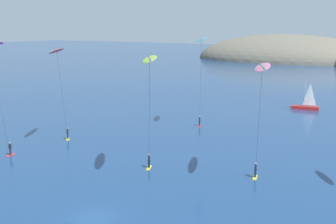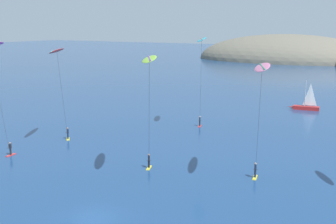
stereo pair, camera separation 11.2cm
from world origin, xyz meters
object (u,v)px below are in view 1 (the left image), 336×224
kitesurfer_lime (150,67)px  kitesurfer_cyan (201,47)px  sailboat_near (304,106)px  kitesurfer_pink (262,75)px  kitesurfer_red (58,58)px

kitesurfer_lime → kitesurfer_cyan: size_ratio=0.92×
sailboat_near → kitesurfer_pink: kitesurfer_pink is taller
sailboat_near → kitesurfer_lime: 48.53m
kitesurfer_red → kitesurfer_pink: 27.54m
sailboat_near → kitesurfer_pink: bearing=-84.0°
sailboat_near → kitesurfer_cyan: 28.92m
kitesurfer_lime → kitesurfer_red: bearing=162.7°
kitesurfer_cyan → kitesurfer_pink: bearing=-50.7°
kitesurfer_pink → kitesurfer_cyan: bearing=129.3°
kitesurfer_lime → kitesurfer_red: (-17.52, 5.46, -0.21)m
kitesurfer_lime → kitesurfer_red: 18.35m
kitesurfer_lime → kitesurfer_pink: bearing=23.4°
kitesurfer_pink → sailboat_near: bearing=96.0°
kitesurfer_lime → kitesurfer_pink: (9.99, 4.33, -0.66)m
kitesurfer_pink → kitesurfer_lime: bearing=-156.6°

